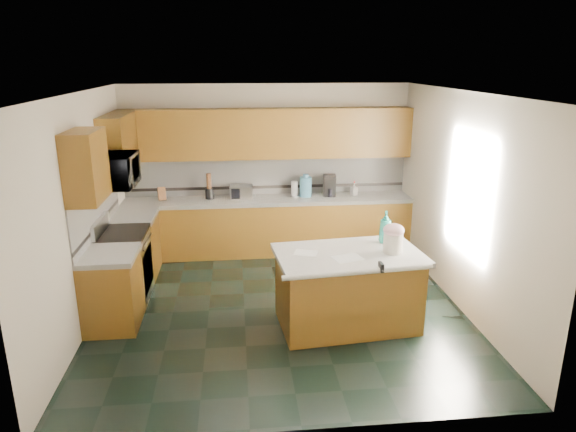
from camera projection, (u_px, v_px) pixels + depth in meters
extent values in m
plane|color=black|center=(279.00, 307.00, 6.61)|extent=(4.60, 4.60, 0.00)
plane|color=white|center=(278.00, 92.00, 5.82)|extent=(4.60, 4.60, 0.00)
cube|color=silver|center=(267.00, 168.00, 8.42)|extent=(4.60, 0.04, 2.70)
cube|color=silver|center=(304.00, 288.00, 4.01)|extent=(4.60, 0.04, 2.70)
cube|color=silver|center=(81.00, 212.00, 5.99)|extent=(0.04, 4.60, 2.70)
cube|color=silver|center=(462.00, 201.00, 6.44)|extent=(0.04, 4.60, 2.70)
cube|color=#301C07|center=(269.00, 227.00, 8.39)|extent=(4.60, 0.60, 0.86)
cube|color=white|center=(268.00, 200.00, 8.25)|extent=(4.60, 0.64, 0.06)
cube|color=#301C07|center=(267.00, 134.00, 8.07)|extent=(4.60, 0.33, 0.78)
cube|color=silver|center=(267.00, 175.00, 8.42)|extent=(4.60, 0.02, 0.63)
cube|color=black|center=(267.00, 187.00, 8.47)|extent=(4.60, 0.01, 0.05)
cube|color=#301C07|center=(136.00, 247.00, 7.51)|extent=(0.60, 0.82, 0.86)
cube|color=white|center=(133.00, 217.00, 7.38)|extent=(0.64, 0.82, 0.06)
cube|color=#301C07|center=(112.00, 292.00, 6.06)|extent=(0.60, 0.72, 0.86)
cube|color=white|center=(108.00, 255.00, 5.92)|extent=(0.64, 0.72, 0.06)
cube|color=silver|center=(97.00, 209.00, 6.55)|extent=(0.02, 2.30, 0.63)
cube|color=black|center=(99.00, 223.00, 6.60)|extent=(0.01, 2.30, 0.05)
cube|color=#301C07|center=(118.00, 143.00, 7.19)|extent=(0.33, 1.09, 0.78)
cube|color=#301C07|center=(86.00, 166.00, 5.60)|extent=(0.33, 0.72, 0.78)
cube|color=#B7B7BC|center=(125.00, 267.00, 6.76)|extent=(0.60, 0.76, 0.88)
cube|color=black|center=(148.00, 269.00, 6.80)|extent=(0.02, 0.68, 0.55)
cube|color=black|center=(122.00, 234.00, 6.63)|extent=(0.62, 0.78, 0.04)
cylinder|color=#B7B7BC|center=(148.00, 242.00, 6.69)|extent=(0.02, 0.66, 0.02)
cube|color=#B7B7BC|center=(100.00, 226.00, 6.56)|extent=(0.06, 0.76, 0.18)
imported|color=#B7B7BC|center=(115.00, 171.00, 6.38)|extent=(0.50, 0.73, 0.41)
cube|color=#301C07|center=(347.00, 291.00, 6.07)|extent=(1.66, 1.05, 0.86)
cube|color=white|center=(349.00, 255.00, 5.94)|extent=(1.76, 1.16, 0.06)
cylinder|color=white|center=(359.00, 272.00, 5.46)|extent=(1.67, 0.22, 0.06)
cylinder|color=white|center=(393.00, 243.00, 5.91)|extent=(0.26, 0.26, 0.23)
ellipsoid|color=beige|center=(394.00, 230.00, 5.86)|extent=(0.24, 0.24, 0.15)
cylinder|color=tan|center=(394.00, 226.00, 5.85)|extent=(0.08, 0.03, 0.03)
sphere|color=tan|center=(391.00, 226.00, 5.84)|extent=(0.04, 0.04, 0.04)
sphere|color=tan|center=(397.00, 226.00, 5.85)|extent=(0.04, 0.04, 0.04)
imported|color=teal|center=(386.00, 227.00, 6.20)|extent=(0.19, 0.19, 0.40)
cube|color=white|center=(348.00, 258.00, 5.76)|extent=(0.37, 0.32, 0.00)
cube|color=white|center=(306.00, 253.00, 5.92)|extent=(0.31, 0.27, 0.00)
cube|color=black|center=(381.00, 267.00, 5.49)|extent=(0.04, 0.11, 0.10)
cylinder|color=black|center=(383.00, 271.00, 5.43)|extent=(0.02, 0.08, 0.02)
cube|color=#472814|center=(162.00, 194.00, 8.09)|extent=(0.15, 0.18, 0.23)
cylinder|color=black|center=(209.00, 194.00, 8.20)|extent=(0.13, 0.13, 0.17)
cylinder|color=#472814|center=(209.00, 181.00, 8.14)|extent=(0.08, 0.08, 0.24)
cube|color=#B7B7BC|center=(241.00, 192.00, 8.22)|extent=(0.37, 0.26, 0.21)
cube|color=black|center=(241.00, 194.00, 8.11)|extent=(0.32, 0.01, 0.17)
cylinder|color=white|center=(294.00, 189.00, 8.34)|extent=(0.11, 0.11, 0.24)
cylinder|color=#B7B7BC|center=(294.00, 196.00, 8.38)|extent=(0.16, 0.16, 0.01)
cylinder|color=teal|center=(306.00, 187.00, 8.31)|extent=(0.19, 0.19, 0.32)
cylinder|color=teal|center=(306.00, 176.00, 8.26)|extent=(0.09, 0.09, 0.05)
cube|color=black|center=(329.00, 185.00, 8.37)|extent=(0.23, 0.24, 0.34)
cylinder|color=black|center=(330.00, 192.00, 8.35)|extent=(0.14, 0.14, 0.14)
imported|color=white|center=(354.00, 189.00, 8.40)|extent=(0.12, 0.12, 0.21)
cylinder|color=red|center=(354.00, 182.00, 8.36)|extent=(0.02, 0.02, 0.03)
cube|color=white|center=(468.00, 194.00, 6.20)|extent=(0.02, 1.40, 1.10)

